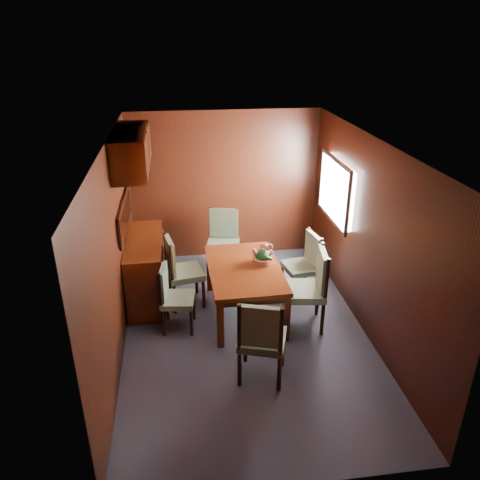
{
  "coord_description": "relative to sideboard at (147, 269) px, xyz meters",
  "views": [
    {
      "loc": [
        -0.74,
        -4.89,
        3.54
      ],
      "look_at": [
        0.0,
        0.49,
        1.05
      ],
      "focal_mm": 35.0,
      "sensor_mm": 36.0,
      "label": 1
    }
  ],
  "objects": [
    {
      "name": "ground",
      "position": [
        1.25,
        -1.0,
        -0.45
      ],
      "size": [
        4.5,
        4.5,
        0.0
      ],
      "primitive_type": "plane",
      "color": "#393C4D",
      "rests_on": "ground"
    },
    {
      "name": "room_shell",
      "position": [
        1.15,
        -0.67,
        1.18
      ],
      "size": [
        3.06,
        4.52,
        2.41
      ],
      "color": "black",
      "rests_on": "ground"
    },
    {
      "name": "sideboard",
      "position": [
        0.0,
        0.0,
        0.0
      ],
      "size": [
        0.48,
        1.4,
        0.9
      ],
      "primitive_type": "cube",
      "color": "#381407",
      "rests_on": "ground"
    },
    {
      "name": "dining_table",
      "position": [
        1.3,
        -0.59,
        0.14
      ],
      "size": [
        0.95,
        1.49,
        0.69
      ],
      "rotation": [
        0.0,
        0.0,
        0.02
      ],
      "color": "#381407",
      "rests_on": "ground"
    },
    {
      "name": "chair_left_near",
      "position": [
        0.36,
        -0.79,
        0.04
      ],
      "size": [
        0.45,
        0.47,
        0.88
      ],
      "rotation": [
        0.0,
        0.0,
        -1.7
      ],
      "color": "black",
      "rests_on": "ground"
    },
    {
      "name": "chair_left_far",
      "position": [
        0.46,
        -0.24,
        0.11
      ],
      "size": [
        0.54,
        0.56,
        1.02
      ],
      "rotation": [
        0.0,
        0.0,
        -1.38
      ],
      "color": "black",
      "rests_on": "ground"
    },
    {
      "name": "chair_right_near",
      "position": [
        2.09,
        -0.97,
        0.15
      ],
      "size": [
        0.56,
        0.57,
        1.07
      ],
      "rotation": [
        0.0,
        0.0,
        1.42
      ],
      "color": "black",
      "rests_on": "ground"
    },
    {
      "name": "chair_right_far",
      "position": [
        2.22,
        -0.22,
        0.08
      ],
      "size": [
        0.5,
        0.52,
        0.95
      ],
      "rotation": [
        0.0,
        0.0,
        1.75
      ],
      "color": "black",
      "rests_on": "ground"
    },
    {
      "name": "chair_head",
      "position": [
        1.28,
        -1.92,
        0.12
      ],
      "size": [
        0.61,
        0.59,
        1.03
      ],
      "rotation": [
        0.0,
        0.0,
        -0.31
      ],
      "color": "black",
      "rests_on": "ground"
    },
    {
      "name": "chair_foot",
      "position": [
        1.15,
        0.67,
        0.12
      ],
      "size": [
        0.56,
        0.55,
        1.02
      ],
      "rotation": [
        0.0,
        0.0,
        2.95
      ],
      "color": "black",
      "rests_on": "ground"
    },
    {
      "name": "flower_centerpiece",
      "position": [
        1.55,
        -0.49,
        0.37
      ],
      "size": [
        0.27,
        0.27,
        0.27
      ],
      "color": "#C4533C",
      "rests_on": "dining_table"
    }
  ]
}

